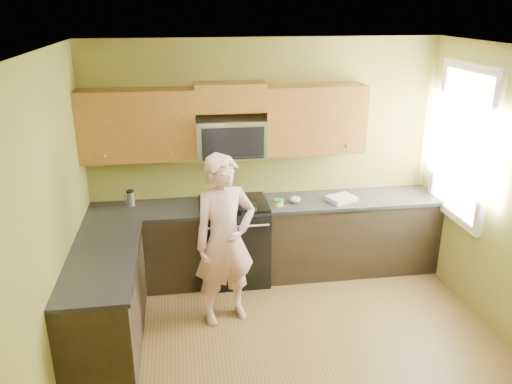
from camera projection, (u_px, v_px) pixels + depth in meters
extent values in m
plane|color=brown|center=(300.00, 368.00, 4.50)|extent=(4.00, 4.00, 0.00)
plane|color=white|center=(312.00, 54.00, 3.56)|extent=(4.00, 4.00, 0.00)
plane|color=olive|center=(264.00, 158.00, 5.88)|extent=(4.00, 0.00, 4.00)
plane|color=olive|center=(42.00, 246.00, 3.75)|extent=(0.00, 4.00, 4.00)
cube|color=black|center=(268.00, 240.00, 5.92)|extent=(4.00, 0.60, 0.88)
cube|color=black|center=(106.00, 304.00, 4.66)|extent=(0.60, 1.60, 0.88)
cube|color=black|center=(268.00, 204.00, 5.75)|extent=(4.00, 0.62, 0.04)
cube|color=black|center=(102.00, 259.00, 4.50)|extent=(0.62, 1.60, 0.04)
cube|color=brown|center=(230.00, 97.00, 5.41)|extent=(0.76, 0.33, 0.30)
imported|color=#D9776C|center=(225.00, 241.00, 4.93)|extent=(0.73, 0.59, 1.74)
cube|color=#B27F47|center=(277.00, 204.00, 5.68)|extent=(0.13, 0.13, 0.01)
ellipsoid|color=silver|center=(247.00, 207.00, 5.54)|extent=(0.14, 0.15, 0.06)
ellipsoid|color=silver|center=(295.00, 199.00, 5.74)|extent=(0.12, 0.14, 0.07)
cube|color=silver|center=(341.00, 199.00, 5.79)|extent=(0.37, 0.33, 0.05)
cylinder|color=silver|center=(128.00, 198.00, 5.70)|extent=(0.08, 0.08, 0.12)
cylinder|color=silver|center=(205.00, 197.00, 5.73)|extent=(0.08, 0.08, 0.12)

